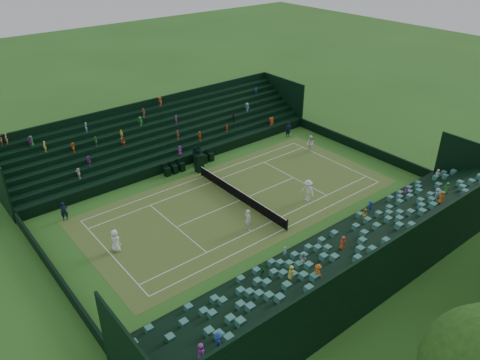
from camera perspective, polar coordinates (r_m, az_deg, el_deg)
The scene contains 17 objects.
ground at distance 40.06m, azimuth 0.00°, elevation -2.50°, with size 160.00×160.00×0.00m, color #2C611E.
court_surface at distance 40.06m, azimuth 0.00°, elevation -2.50°, with size 12.97×26.77×0.01m, color #377C29.
perimeter_wall_north at distance 50.17m, azimuth 14.30°, elevation 4.03°, with size 17.17×0.20×1.00m, color black.
perimeter_wall_south at distance 34.00m, azimuth -21.71°, elevation -10.43°, with size 17.17×0.20×1.00m, color black.
perimeter_wall_east at distance 34.72m, azimuth 8.90°, elevation -7.48°, with size 0.20×31.77×1.00m, color black.
perimeter_wall_west at distance 45.90m, azimuth -6.67°, elevation 2.37°, with size 0.20×31.77×1.00m, color black.
north_grandstand at distance 32.09m, azimuth 14.54°, elevation -9.29°, with size 6.60×32.00×4.90m.
south_grandstand at distance 48.74m, azimuth -9.42°, elevation 5.17°, with size 6.60×32.00×4.90m.
tennis_net at distance 39.79m, azimuth 0.00°, elevation -1.86°, with size 11.67×0.10×1.06m.
umpire_chair at distance 44.31m, azimuth -5.04°, elevation 2.37°, with size 0.86×0.86×2.69m.
courtside_chairs at distance 45.37m, azimuth -6.18°, elevation 1.99°, with size 0.55×5.52×1.20m.
player_near_west at distance 34.97m, azimuth -14.96°, elevation -7.15°, with size 0.86×0.56×1.77m, color white.
player_near_east at distance 35.95m, azimuth 0.97°, elevation -4.86°, with size 0.66×0.44×1.82m, color silver.
player_far_west at distance 48.74m, azimuth 8.55°, elevation 4.38°, with size 0.86×0.67×1.77m, color white.
player_far_east at distance 40.00m, azimuth 8.25°, elevation -1.26°, with size 1.26×0.73×1.95m, color white.
line_judge_north at distance 51.94m, azimuth 5.90°, elevation 6.15°, with size 0.65×0.42×1.77m, color black.
line_judge_south at distance 39.66m, azimuth -20.64°, elevation -3.60°, with size 0.59×0.38×1.61m, color black.
Camera 1 is at (26.58, -21.43, 20.96)m, focal length 35.00 mm.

